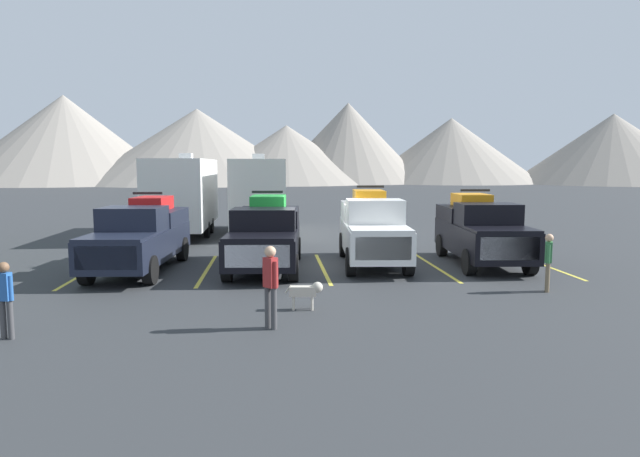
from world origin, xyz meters
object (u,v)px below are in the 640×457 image
object	(u,v)px
person_a	(548,258)
pickup_truck_c	(372,228)
camper_trailer_a	(183,192)
person_b	(5,295)
pickup_truck_a	(141,235)
dog	(307,291)
person_c	(271,281)
pickup_truck_b	(266,234)
camper_trailer_b	(258,192)
pickup_truck_d	(481,230)

from	to	relation	value
person_a	pickup_truck_c	bearing A→B (deg)	130.92
camper_trailer_a	person_b	distance (m)	16.12
pickup_truck_a	camper_trailer_a	world-z (taller)	camper_trailer_a
pickup_truck_a	dog	xyz separation A→B (m)	(5.01, -5.41, -0.70)
pickup_truck_a	pickup_truck_c	bearing A→B (deg)	3.45
person_c	pickup_truck_c	bearing A→B (deg)	64.83
pickup_truck_b	camper_trailer_b	xyz separation A→B (m)	(-0.45, 9.33, 0.94)
pickup_truck_b	camper_trailer_a	world-z (taller)	camper_trailer_a
pickup_truck_d	camper_trailer_b	xyz separation A→B (m)	(-7.78, 9.10, 0.92)
person_a	person_c	size ratio (longest dim) A/B	0.90
pickup_truck_c	person_b	world-z (taller)	pickup_truck_c
pickup_truck_b	person_c	bearing A→B (deg)	-88.60
person_b	pickup_truck_d	bearing A→B (deg)	30.90
pickup_truck_c	camper_trailer_b	distance (m)	9.79
camper_trailer_a	person_b	xyz separation A→B (m)	(-0.94, -16.05, -1.20)
pickup_truck_d	pickup_truck_b	bearing A→B (deg)	-178.22
person_b	dog	xyz separation A→B (m)	(5.97, 1.72, -0.43)
pickup_truck_a	camper_trailer_a	distance (m)	8.97
camper_trailer_a	camper_trailer_b	distance (m)	3.58
pickup_truck_c	pickup_truck_d	world-z (taller)	pickup_truck_c
camper_trailer_b	dog	size ratio (longest dim) A/B	9.32
pickup_truck_a	person_c	distance (m)	8.03
camper_trailer_b	dog	distance (m)	14.90
pickup_truck_c	camper_trailer_a	bearing A→B (deg)	132.03
pickup_truck_d	person_a	size ratio (longest dim) A/B	3.47
pickup_truck_c	pickup_truck_d	distance (m)	3.73
dog	person_b	bearing A→B (deg)	-163.95
pickup_truck_b	person_b	size ratio (longest dim) A/B	3.76
pickup_truck_b	camper_trailer_a	bearing A→B (deg)	114.22
camper_trailer_b	person_c	world-z (taller)	camper_trailer_b
person_b	pickup_truck_b	bearing A→B (deg)	55.20
pickup_truck_b	person_a	world-z (taller)	pickup_truck_b
camper_trailer_b	person_a	world-z (taller)	camper_trailer_b
camper_trailer_a	dog	xyz separation A→B (m)	(5.03, -14.33, -1.63)
dog	person_c	bearing A→B (deg)	-120.24
pickup_truck_b	pickup_truck_c	xyz separation A→B (m)	(3.61, 0.46, 0.09)
pickup_truck_a	person_a	size ratio (longest dim) A/B	3.84
camper_trailer_a	person_a	world-z (taller)	camper_trailer_a
pickup_truck_c	person_c	size ratio (longest dim) A/B	3.19
pickup_truck_b	person_b	distance (m)	8.68
pickup_truck_b	pickup_truck_c	size ratio (longest dim) A/B	1.03
pickup_truck_c	camper_trailer_b	bearing A→B (deg)	114.63
pickup_truck_b	dog	distance (m)	5.55
camper_trailer_a	person_b	bearing A→B (deg)	-93.35
pickup_truck_c	person_a	bearing A→B (deg)	-49.08
pickup_truck_b	camper_trailer_b	size ratio (longest dim) A/B	0.69
camper_trailer_a	person_c	bearing A→B (deg)	-75.16
camper_trailer_b	person_a	xyz separation A→B (m)	(8.00, -13.41, -1.17)
pickup_truck_b	pickup_truck_d	size ratio (longest dim) A/B	1.06
camper_trailer_b	person_b	distance (m)	17.10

